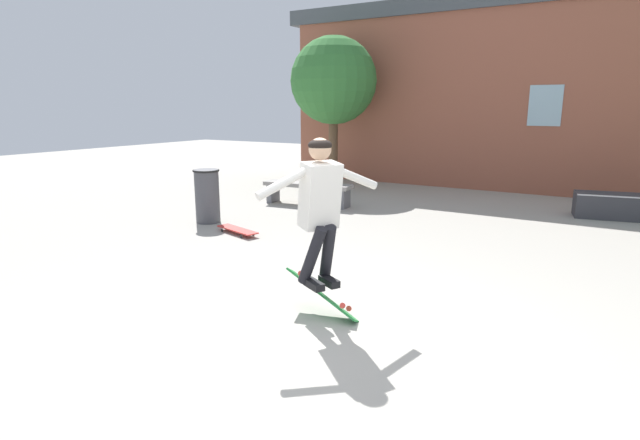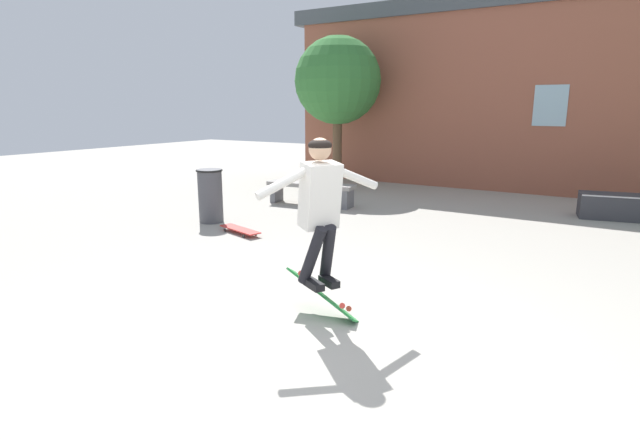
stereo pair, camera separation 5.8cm
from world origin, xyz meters
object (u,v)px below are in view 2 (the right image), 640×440
Objects in this scene: tree_left at (338,81)px; trash_bin at (210,195)px; park_bench at (311,189)px; skateboard_resting at (240,229)px; skateboard_flipping at (322,294)px; skate_ledge at (623,207)px; skater at (320,201)px.

tree_left is 5.33m from trash_bin.
park_bench reaches higher than skateboard_resting.
tree_left is 8.68m from skateboard_flipping.
skate_ledge is 7.44m from trash_bin.
tree_left is at bearing 147.45° from skater.
trash_bin is at bearing 152.30° from skateboard_flipping.
skateboard_resting is (-2.80, 2.06, -0.14)m from skateboard_flipping.
park_bench is 5.71m from skater.
skater is (-2.47, -6.51, 0.92)m from skate_ledge.
skate_ledge is at bearing 32.88° from trash_bin.
tree_left is 2.61× the size of skater.
trash_bin is (-6.25, -4.04, 0.26)m from skate_ledge.
skateboard_resting is (-2.79, 2.08, -1.08)m from skater.
skateboard_resting is at bearing -21.45° from trash_bin.
skateboard_flipping is (3.97, -7.33, -2.42)m from tree_left.
skater is (3.97, -7.36, -1.48)m from tree_left.
trash_bin is 1.14m from skateboard_resting.
park_bench reaches higher than skate_ledge.
skateboard_flipping is at bearing -62.24° from park_bench.
skater is 1.59× the size of skateboard_resting.
tree_left is at bearing 102.43° from park_bench.
skateboard_resting is (1.18, -5.27, -2.56)m from tree_left.
tree_left reaches higher than skater.
trash_bin is at bearing -87.78° from tree_left.
park_bench is 2.16× the size of skateboard_resting.
skateboard_resting is (0.31, -2.64, -0.27)m from park_bench.
tree_left reaches higher than park_bench.
skateboard_flipping is at bearing 159.56° from skateboard_resting.
trash_bin reaches higher than park_bench.
park_bench is at bearing -67.33° from skateboard_resting.
trash_bin reaches higher than skateboard_resting.
skateboard_flipping is 0.93× the size of skateboard_resting.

